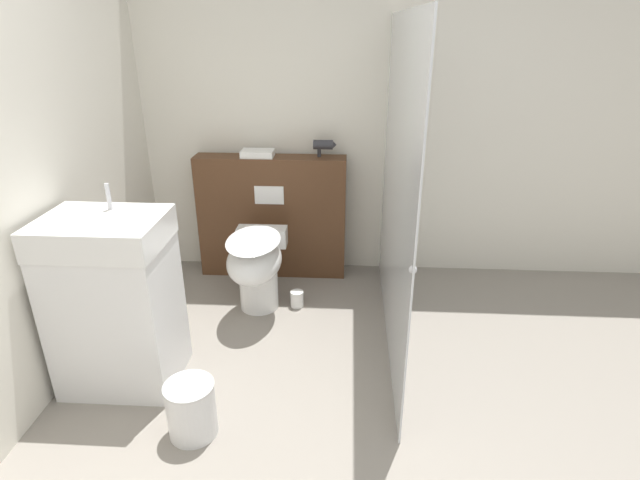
# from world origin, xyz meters

# --- Properties ---
(wall_back) EXTENTS (8.00, 0.06, 2.50)m
(wall_back) POSITION_xyz_m (0.00, 2.31, 1.25)
(wall_back) COLOR silver
(wall_back) RESTS_ON ground_plane
(partition_panel) EXTENTS (1.15, 0.21, 0.96)m
(partition_panel) POSITION_xyz_m (-0.48, 2.14, 0.48)
(partition_panel) COLOR #51331E
(partition_panel) RESTS_ON ground_plane
(shower_glass) EXTENTS (0.04, 1.93, 1.94)m
(shower_glass) POSITION_xyz_m (0.39, 1.31, 0.97)
(shower_glass) COLOR silver
(shower_glass) RESTS_ON ground_plane
(toilet) EXTENTS (0.36, 0.66, 0.57)m
(toilet) POSITION_xyz_m (-0.51, 1.54, 0.36)
(toilet) COLOR white
(toilet) RESTS_ON ground_plane
(sink_vanity) EXTENTS (0.62, 0.48, 1.12)m
(sink_vanity) POSITION_xyz_m (-1.13, 0.76, 0.49)
(sink_vanity) COLOR white
(sink_vanity) RESTS_ON ground_plane
(hair_drier) EXTENTS (0.17, 0.07, 0.13)m
(hair_drier) POSITION_xyz_m (-0.08, 2.16, 1.05)
(hair_drier) COLOR #2D2D33
(hair_drier) RESTS_ON partition_panel
(folded_towel) EXTENTS (0.24, 0.16, 0.05)m
(folded_towel) POSITION_xyz_m (-0.57, 2.13, 0.99)
(folded_towel) COLOR white
(folded_towel) RESTS_ON partition_panel
(spare_toilet_roll) EXTENTS (0.09, 0.09, 0.12)m
(spare_toilet_roll) POSITION_xyz_m (-0.24, 1.60, 0.06)
(spare_toilet_roll) COLOR white
(spare_toilet_roll) RESTS_ON ground_plane
(waste_bin) EXTENTS (0.24, 0.24, 0.29)m
(waste_bin) POSITION_xyz_m (-0.63, 0.36, 0.15)
(waste_bin) COLOR silver
(waste_bin) RESTS_ON ground_plane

